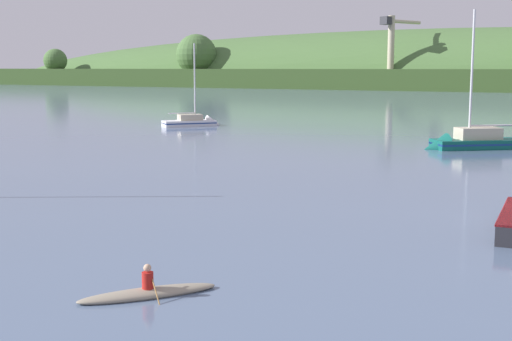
{
  "coord_description": "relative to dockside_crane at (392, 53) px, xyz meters",
  "views": [
    {
      "loc": [
        11.48,
        0.35,
        6.25
      ],
      "look_at": [
        -1.67,
        30.5,
        1.45
      ],
      "focal_mm": 49.38,
      "sensor_mm": 36.0,
      "label": 1
    }
  ],
  "objects": [
    {
      "name": "far_shoreline_hill",
      "position": [
        10.97,
        24.08,
        -9.98
      ],
      "size": [
        460.52,
        109.71,
        37.19
      ],
      "rotation": [
        0.0,
        0.0,
        -0.1
      ],
      "color": "#314A21",
      "rests_on": "ground"
    },
    {
      "name": "dockside_crane",
      "position": [
        0.0,
        0.0,
        0.0
      ],
      "size": [
        9.12,
        15.12,
        21.07
      ],
      "rotation": [
        0.0,
        0.0,
        1.09
      ],
      "color": "#4C4C51",
      "rests_on": "ground"
    },
    {
      "name": "sailboat_midwater_white",
      "position": [
        9.55,
        -136.16,
        -10.27
      ],
      "size": [
        6.04,
        6.01,
        9.89
      ],
      "rotation": [
        0.0,
        0.0,
        0.78
      ],
      "color": "white",
      "rests_on": "ground"
    },
    {
      "name": "sailboat_outer_reach",
      "position": [
        39.62,
        -147.03,
        -10.29
      ],
      "size": [
        8.35,
        6.59,
        11.92
      ],
      "rotation": [
        0.0,
        0.0,
        3.71
      ],
      "color": "#0F564C",
      "rests_on": "ground"
    },
    {
      "name": "canoe_with_paddler",
      "position": [
        35.96,
        -187.74,
        -10.39
      ],
      "size": [
        3.27,
        3.39,
        1.02
      ],
      "rotation": [
        0.0,
        0.0,
        0.81
      ],
      "color": "gray",
      "rests_on": "ground"
    }
  ]
}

